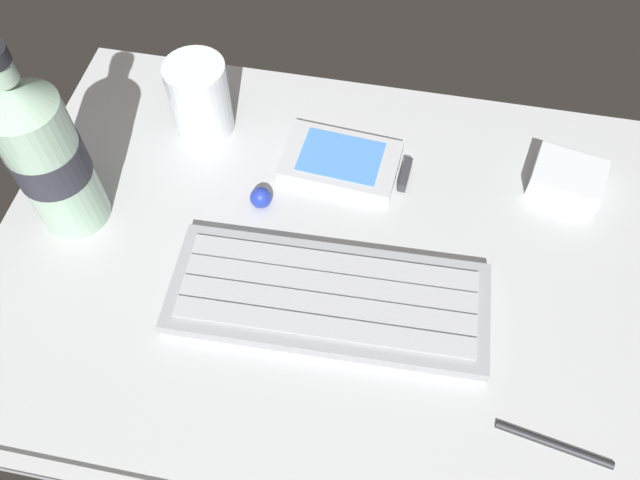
# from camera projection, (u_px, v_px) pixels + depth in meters

# --- Properties ---
(ground_plane) EXTENTS (0.64, 0.48, 0.03)m
(ground_plane) POSITION_uv_depth(u_px,v_px,m) (320.00, 264.00, 0.61)
(ground_plane) COLOR #B7BABC
(keyboard) EXTENTS (0.29, 0.12, 0.02)m
(keyboard) POSITION_uv_depth(u_px,v_px,m) (328.00, 298.00, 0.57)
(keyboard) COLOR #93969B
(keyboard) RESTS_ON ground_plane
(handheld_device) EXTENTS (0.13, 0.09, 0.02)m
(handheld_device) POSITION_uv_depth(u_px,v_px,m) (347.00, 162.00, 0.66)
(handheld_device) COLOR #B7BABF
(handheld_device) RESTS_ON ground_plane
(juice_cup) EXTENTS (0.06, 0.06, 0.09)m
(juice_cup) POSITION_uv_depth(u_px,v_px,m) (200.00, 100.00, 0.66)
(juice_cup) COLOR silver
(juice_cup) RESTS_ON ground_plane
(water_bottle) EXTENTS (0.07, 0.07, 0.21)m
(water_bottle) POSITION_uv_depth(u_px,v_px,m) (46.00, 154.00, 0.56)
(water_bottle) COLOR #9EC1A8
(water_bottle) RESTS_ON ground_plane
(charger_block) EXTENTS (0.08, 0.07, 0.02)m
(charger_block) POSITION_uv_depth(u_px,v_px,m) (568.00, 178.00, 0.64)
(charger_block) COLOR silver
(charger_block) RESTS_ON ground_plane
(trackball_mouse) EXTENTS (0.02, 0.02, 0.02)m
(trackball_mouse) POSITION_uv_depth(u_px,v_px,m) (261.00, 198.00, 0.63)
(trackball_mouse) COLOR #2338B2
(trackball_mouse) RESTS_ON ground_plane
(stylus_pen) EXTENTS (0.09, 0.02, 0.01)m
(stylus_pen) POSITION_uv_depth(u_px,v_px,m) (555.00, 443.00, 0.51)
(stylus_pen) COLOR #26262B
(stylus_pen) RESTS_ON ground_plane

